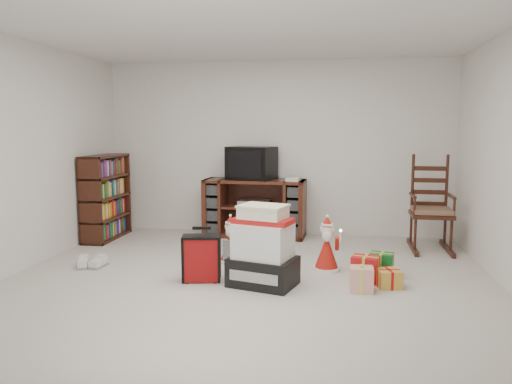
# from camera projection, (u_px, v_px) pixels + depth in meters

# --- Properties ---
(room) EXTENTS (5.01, 5.01, 2.51)m
(room) POSITION_uv_depth(u_px,v_px,m) (245.00, 159.00, 4.81)
(room) COLOR beige
(room) RESTS_ON ground
(tv_stand) EXTENTS (1.45, 0.57, 0.82)m
(tv_stand) POSITION_uv_depth(u_px,v_px,m) (255.00, 208.00, 7.13)
(tv_stand) COLOR #4C1D15
(tv_stand) RESTS_ON floor
(bookshelf) EXTENTS (0.32, 0.96, 1.17)m
(bookshelf) POSITION_uv_depth(u_px,v_px,m) (106.00, 199.00, 6.97)
(bookshelf) COLOR #3A1A10
(bookshelf) RESTS_ON floor
(rocking_chair) EXTENTS (0.51, 0.84, 1.26)m
(rocking_chair) POSITION_uv_depth(u_px,v_px,m) (430.00, 216.00, 6.37)
(rocking_chair) COLOR #3A1A10
(rocking_chair) RESTS_ON floor
(gift_pile) EXTENTS (0.72, 0.60, 0.79)m
(gift_pile) POSITION_uv_depth(u_px,v_px,m) (263.00, 251.00, 4.90)
(gift_pile) COLOR black
(gift_pile) RESTS_ON floor
(red_suitcase) EXTENTS (0.39, 0.26, 0.55)m
(red_suitcase) POSITION_uv_depth(u_px,v_px,m) (202.00, 258.00, 5.04)
(red_suitcase) COLOR maroon
(red_suitcase) RESTS_ON floor
(stocking) EXTENTS (0.33, 0.23, 0.65)m
(stocking) POSITION_uv_depth(u_px,v_px,m) (259.00, 248.00, 5.13)
(stocking) COLOR #0E7C0D
(stocking) RESTS_ON floor
(teddy_bear) EXTENTS (0.23, 0.21, 0.35)m
(teddy_bear) POSITION_uv_depth(u_px,v_px,m) (281.00, 262.00, 5.22)
(teddy_bear) COLOR brown
(teddy_bear) RESTS_ON floor
(santa_figurine) EXTENTS (0.29, 0.28, 0.60)m
(santa_figurine) POSITION_uv_depth(u_px,v_px,m) (327.00, 250.00, 5.41)
(santa_figurine) COLOR #AB1B12
(santa_figurine) RESTS_ON floor
(mrs_claus_figurine) EXTENTS (0.27, 0.25, 0.55)m
(mrs_claus_figurine) POSITION_uv_depth(u_px,v_px,m) (231.00, 244.00, 5.76)
(mrs_claus_figurine) COLOR #AB1B12
(mrs_claus_figurine) RESTS_ON floor
(sneaker_pair) EXTENTS (0.32, 0.28, 0.09)m
(sneaker_pair) POSITION_uv_depth(u_px,v_px,m) (91.00, 263.00, 5.57)
(sneaker_pair) COLOR silver
(sneaker_pair) RESTS_ON floor
(gift_cluster) EXTENTS (0.49, 0.76, 0.23)m
(gift_cluster) POSITION_uv_depth(u_px,v_px,m) (374.00, 273.00, 4.97)
(gift_cluster) COLOR red
(gift_cluster) RESTS_ON floor
(crt_television) EXTENTS (0.73, 0.62, 0.46)m
(crt_television) POSITION_uv_depth(u_px,v_px,m) (252.00, 163.00, 7.07)
(crt_television) COLOR black
(crt_television) RESTS_ON tv_stand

